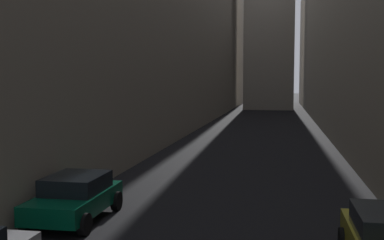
{
  "coord_description": "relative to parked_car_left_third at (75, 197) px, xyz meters",
  "views": [
    {
      "loc": [
        1.92,
        4.09,
        4.38
      ],
      "look_at": [
        0.0,
        14.44,
        3.52
      ],
      "focal_mm": 44.98,
      "sensor_mm": 36.0,
      "label": 1
    }
  ],
  "objects": [
    {
      "name": "ground_plane",
      "position": [
        4.4,
        29.98,
        -0.76
      ],
      "size": [
        264.0,
        264.0,
        0.0
      ],
      "primitive_type": "plane",
      "color": "black"
    },
    {
      "name": "parked_car_left_third",
      "position": [
        0.0,
        0.0,
        0.0
      ],
      "size": [
        2.01,
        3.97,
        1.43
      ],
      "rotation": [
        0.0,
        0.0,
        1.57
      ],
      "color": "#05472D",
      "rests_on": "ground"
    }
  ]
}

